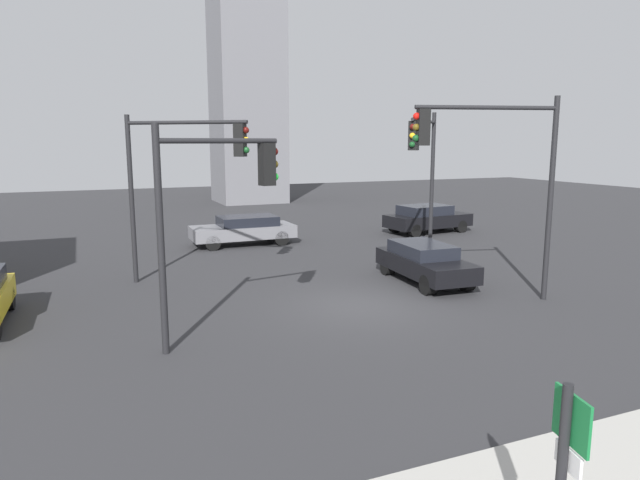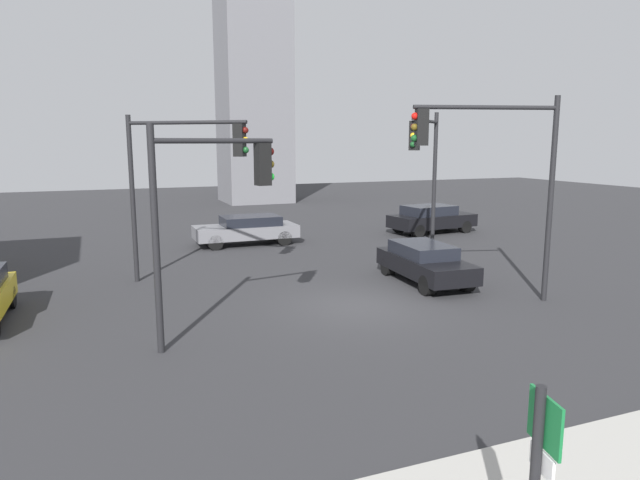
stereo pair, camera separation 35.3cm
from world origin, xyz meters
TOP-DOWN VIEW (x-y plane):
  - ground_plane at (0.00, 0.00)m, footprint 91.08×91.08m
  - traffic_light_0 at (-4.42, -1.44)m, footprint 2.96×0.72m
  - traffic_light_1 at (-4.23, 4.27)m, footprint 3.42×2.70m
  - traffic_light_2 at (3.63, -1.10)m, footprint 4.15×1.32m
  - traffic_light_3 at (4.72, 4.06)m, footprint 2.68×2.58m
  - car_0 at (-0.47, 10.81)m, footprint 4.65×1.92m
  - car_1 at (9.27, 10.53)m, footprint 4.65×2.41m
  - car_3 at (3.25, 1.62)m, footprint 1.95×4.27m
  - skyline_tower at (5.02, 29.13)m, footprint 4.99×4.99m

SIDE VIEW (x-z plane):
  - ground_plane at x=0.00m, z-range 0.00..0.00m
  - car_3 at x=3.25m, z-range 0.05..1.36m
  - car_0 at x=-0.47m, z-range 0.06..1.38m
  - car_1 at x=9.27m, z-range 0.04..1.48m
  - traffic_light_0 at x=-4.42m, z-range 0.99..6.07m
  - traffic_light_1 at x=-4.23m, z-range 1.21..6.77m
  - traffic_light_3 at x=4.72m, z-range 1.16..6.99m
  - traffic_light_2 at x=3.63m, z-range 1.25..7.23m
  - skyline_tower at x=5.02m, z-range 0.00..23.38m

